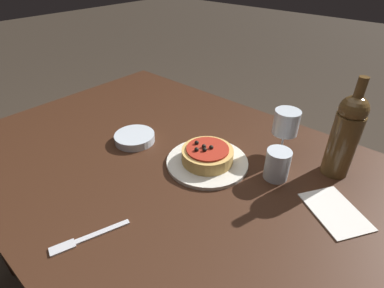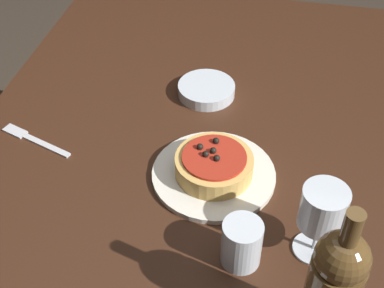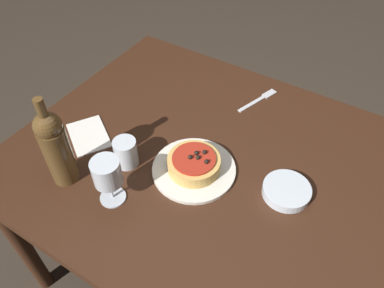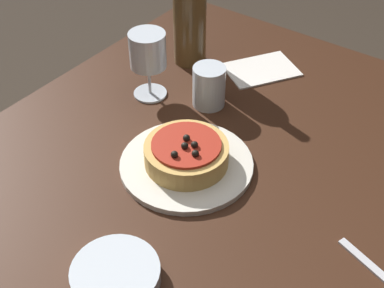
% 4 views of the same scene
% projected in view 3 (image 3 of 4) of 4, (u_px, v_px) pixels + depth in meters
% --- Properties ---
extents(ground_plane, '(14.00, 14.00, 0.00)m').
position_uv_depth(ground_plane, '(221.00, 275.00, 1.71)').
color(ground_plane, '#382D23').
extents(dining_table, '(1.42, 1.01, 0.75)m').
position_uv_depth(dining_table, '(232.00, 186.00, 1.23)').
color(dining_table, '#381E11').
rests_on(dining_table, ground_plane).
extents(dinner_plate, '(0.26, 0.26, 0.01)m').
position_uv_depth(dinner_plate, '(194.00, 169.00, 1.16)').
color(dinner_plate, silver).
rests_on(dinner_plate, dining_table).
extents(pizza, '(0.16, 0.16, 0.06)m').
position_uv_depth(pizza, '(194.00, 163.00, 1.14)').
color(pizza, tan).
rests_on(pizza, dinner_plate).
extents(wine_glass, '(0.08, 0.08, 0.16)m').
position_uv_depth(wine_glass, '(107.00, 174.00, 1.02)').
color(wine_glass, silver).
rests_on(wine_glass, dining_table).
extents(wine_bottle, '(0.08, 0.08, 0.31)m').
position_uv_depth(wine_bottle, '(55.00, 147.00, 1.05)').
color(wine_bottle, brown).
rests_on(wine_bottle, dining_table).
extents(water_cup, '(0.07, 0.07, 0.09)m').
position_uv_depth(water_cup, '(126.00, 153.00, 1.16)').
color(water_cup, silver).
rests_on(water_cup, dining_table).
extents(side_bowl, '(0.14, 0.14, 0.03)m').
position_uv_depth(side_bowl, '(287.00, 190.00, 1.10)').
color(side_bowl, silver).
rests_on(side_bowl, dining_table).
extents(fork, '(0.08, 0.19, 0.00)m').
position_uv_depth(fork, '(260.00, 99.00, 1.40)').
color(fork, silver).
rests_on(fork, dining_table).
extents(paper_napkin, '(0.21, 0.19, 0.00)m').
position_uv_depth(paper_napkin, '(89.00, 135.00, 1.27)').
color(paper_napkin, silver).
rests_on(paper_napkin, dining_table).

